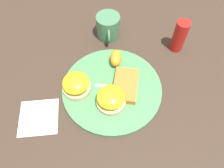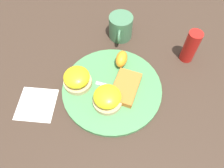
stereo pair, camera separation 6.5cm
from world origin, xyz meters
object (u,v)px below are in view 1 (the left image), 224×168
sandwich_benedict_left (76,85)px  fork (94,85)px  hashbrown_patty (125,84)px  condiment_bottle (179,36)px  sandwich_benedict_right (111,99)px  cup (108,27)px  orange_wedge (116,58)px

sandwich_benedict_left → fork: size_ratio=0.44×
hashbrown_patty → condiment_bottle: (-0.15, 0.19, 0.03)m
sandwich_benedict_right → hashbrown_patty: sandwich_benedict_right is taller
sandwich_benedict_left → cup: bearing=155.7°
sandwich_benedict_left → hashbrown_patty: (-0.00, 0.15, -0.02)m
orange_wedge → condiment_bottle: size_ratio=0.52×
sandwich_benedict_right → condiment_bottle: bearing=131.4°
sandwich_benedict_right → fork: sandwich_benedict_right is taller
hashbrown_patty → cup: cup is taller
fork → condiment_bottle: bearing=117.3°
condiment_bottle → sandwich_benedict_left: bearing=-64.7°
hashbrown_patty → sandwich_benedict_left: bearing=-88.1°
fork → condiment_bottle: 0.33m
orange_wedge → condiment_bottle: (-0.06, 0.21, 0.02)m
sandwich_benedict_left → condiment_bottle: (-0.16, 0.34, 0.02)m
sandwich_benedict_left → sandwich_benedict_right: 0.11m
fork → sandwich_benedict_left: bearing=-77.0°
orange_wedge → cup: (-0.13, -0.02, 0.01)m
hashbrown_patty → fork: hashbrown_patty is taller
sandwich_benedict_left → fork: bearing=103.0°
fork → condiment_bottle: condiment_bottle is taller
sandwich_benedict_right → hashbrown_patty: bearing=139.6°
hashbrown_patty → fork: (-0.01, -0.10, -0.01)m
orange_wedge → condiment_bottle: condiment_bottle is taller
sandwich_benedict_left → sandwich_benedict_right: same height
cup → orange_wedge: bearing=7.7°
sandwich_benedict_left → fork: (-0.01, 0.05, -0.02)m
sandwich_benedict_right → cup: 0.28m
sandwich_benedict_right → orange_wedge: size_ratio=1.42×
fork → orange_wedge: bearing=139.8°
cup → hashbrown_patty: bearing=10.2°
sandwich_benedict_right → fork: size_ratio=0.44×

